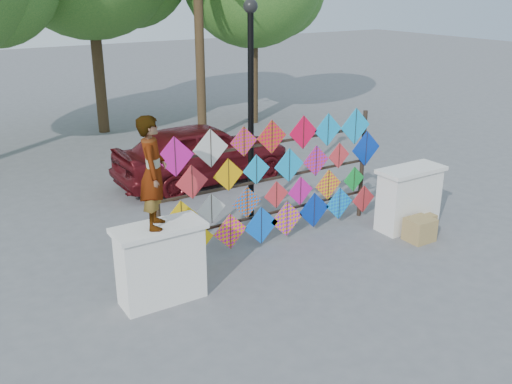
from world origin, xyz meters
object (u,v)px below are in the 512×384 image
Objects in this scene: vendor_woman at (153,173)px; lamppost at (251,92)px; sedan at (203,152)px; kite_rack at (277,181)px.

lamppost reaches higher than vendor_woman.
vendor_woman is at bearing 144.69° from sedan.
kite_rack is at bearing -99.02° from lamppost.
kite_rack is at bearing 172.76° from sedan.
sedan is (0.40, 3.87, -0.45)m from kite_rack.
vendor_woman reaches higher than sedan.
kite_rack is 1.12× the size of lamppost.
vendor_woman reaches higher than kite_rack.
vendor_woman is 0.38× the size of sedan.
lamppost reaches higher than kite_rack.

